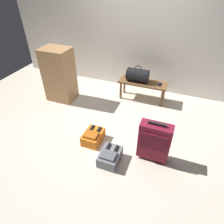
# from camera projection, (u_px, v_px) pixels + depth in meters

# --- Properties ---
(ground_plane) EXTENTS (6.60, 6.60, 0.00)m
(ground_plane) POSITION_uv_depth(u_px,v_px,m) (112.00, 124.00, 3.56)
(ground_plane) COLOR beige
(back_wall) EXTENTS (6.00, 0.10, 2.80)m
(back_wall) POSITION_uv_depth(u_px,v_px,m) (140.00, 24.00, 3.93)
(back_wall) COLOR silver
(back_wall) RESTS_ON ground
(bench) EXTENTS (1.00, 0.36, 0.42)m
(bench) POSITION_uv_depth(u_px,v_px,m) (143.00, 85.00, 4.05)
(bench) COLOR brown
(bench) RESTS_ON ground
(duffel_bag_black) EXTENTS (0.44, 0.26, 0.34)m
(duffel_bag_black) POSITION_uv_depth(u_px,v_px,m) (138.00, 75.00, 3.97)
(duffel_bag_black) COLOR black
(duffel_bag_black) RESTS_ON bench
(cell_phone) EXTENTS (0.07, 0.14, 0.01)m
(cell_phone) POSITION_uv_depth(u_px,v_px,m) (160.00, 84.00, 3.91)
(cell_phone) COLOR #191E4C
(cell_phone) RESTS_ON bench
(suitcase_upright_burgundy) EXTENTS (0.45, 0.21, 0.68)m
(suitcase_upright_burgundy) POSITION_uv_depth(u_px,v_px,m) (154.00, 141.00, 2.73)
(suitcase_upright_burgundy) COLOR maroon
(suitcase_upright_burgundy) RESTS_ON ground
(backpack_grey) EXTENTS (0.28, 0.38, 0.21)m
(backpack_grey) POSITION_uv_depth(u_px,v_px,m) (110.00, 156.00, 2.83)
(backpack_grey) COLOR slate
(backpack_grey) RESTS_ON ground
(backpack_orange) EXTENTS (0.28, 0.38, 0.21)m
(backpack_orange) POSITION_uv_depth(u_px,v_px,m) (93.00, 137.00, 3.17)
(backpack_orange) COLOR orange
(backpack_orange) RESTS_ON ground
(side_cabinet) EXTENTS (0.56, 0.44, 1.10)m
(side_cabinet) POSITION_uv_depth(u_px,v_px,m) (59.00, 75.00, 3.98)
(side_cabinet) COLOR #A87A4C
(side_cabinet) RESTS_ON ground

